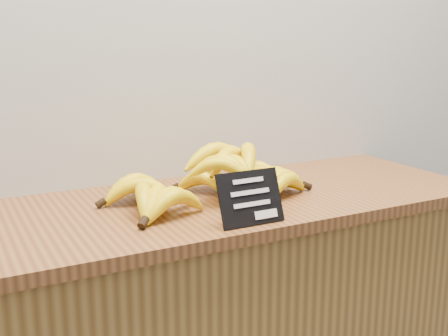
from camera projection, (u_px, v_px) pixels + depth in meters
counter_top at (215, 204)px, 1.45m from camera, size 1.44×0.54×0.03m
chalkboard_sign at (250, 198)px, 1.24m from camera, size 0.15×0.05×0.12m
banana_pile at (214, 180)px, 1.43m from camera, size 0.56×0.35×0.13m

